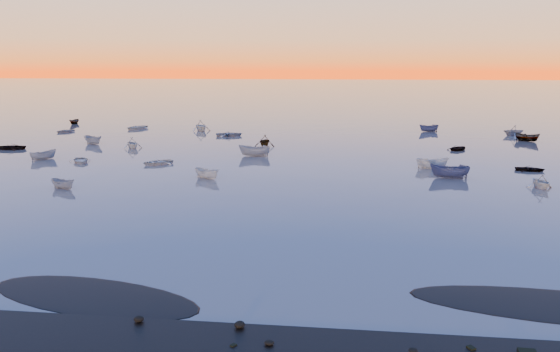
# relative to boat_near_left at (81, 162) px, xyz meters

# --- Properties ---
(ground) EXTENTS (600.00, 600.00, 0.00)m
(ground) POSITION_rel_boat_near_left_xyz_m (30.57, 61.32, 0.00)
(ground) COLOR #635953
(ground) RESTS_ON ground
(mud_lobes) EXTENTS (140.00, 6.00, 0.07)m
(mud_lobes) POSITION_rel_boat_near_left_xyz_m (30.57, -39.68, 0.01)
(mud_lobes) COLOR black
(mud_lobes) RESTS_ON ground
(moored_fleet) EXTENTS (124.00, 58.00, 1.20)m
(moored_fleet) POSITION_rel_boat_near_left_xyz_m (30.57, 14.32, 0.00)
(moored_fleet) COLOR silver
(moored_fleet) RESTS_ON ground
(boat_near_left) EXTENTS (4.02, 3.34, 0.94)m
(boat_near_left) POSITION_rel_boat_near_left_xyz_m (0.00, 0.00, 0.00)
(boat_near_left) COLOR silver
(boat_near_left) RESTS_ON ground
(boat_near_center) EXTENTS (1.68, 3.91, 1.35)m
(boat_near_center) POSITION_rel_boat_near_left_xyz_m (44.69, 0.97, 0.00)
(boat_near_center) COLOR silver
(boat_near_center) RESTS_ON ground
(boat_near_right) EXTENTS (3.55, 2.15, 1.16)m
(boat_near_right) POSITION_rel_boat_near_left_xyz_m (54.18, -8.61, 0.00)
(boat_near_right) COLOR silver
(boat_near_right) RESTS_ON ground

